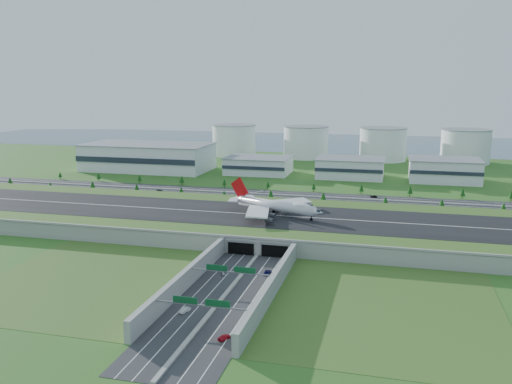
% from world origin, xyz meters
% --- Properties ---
extents(ground, '(1200.00, 1200.00, 0.00)m').
position_xyz_m(ground, '(0.00, 0.00, 0.00)').
color(ground, '#2A591C').
rests_on(ground, ground).
extents(airfield_deck, '(520.00, 100.00, 9.20)m').
position_xyz_m(airfield_deck, '(0.00, -0.09, 4.12)').
color(airfield_deck, gray).
rests_on(airfield_deck, ground).
extents(underpass_road, '(38.80, 120.40, 8.00)m').
position_xyz_m(underpass_road, '(0.00, -99.42, 3.43)').
color(underpass_road, '#28282B').
rests_on(underpass_road, ground).
extents(sign_gantry_near, '(38.70, 0.70, 9.80)m').
position_xyz_m(sign_gantry_near, '(0.00, -95.04, 6.95)').
color(sign_gantry_near, gray).
rests_on(sign_gantry_near, ground).
extents(sign_gantry_far, '(38.70, 0.70, 9.80)m').
position_xyz_m(sign_gantry_far, '(0.00, -130.04, 6.95)').
color(sign_gantry_far, gray).
rests_on(sign_gantry_far, ground).
extents(north_expressway, '(560.00, 36.00, 0.12)m').
position_xyz_m(north_expressway, '(0.00, 95.00, 0.06)').
color(north_expressway, '#28282B').
rests_on(north_expressway, ground).
extents(tree_row, '(502.99, 48.52, 8.14)m').
position_xyz_m(tree_row, '(16.78, 92.96, 4.58)').
color(tree_row, '#3D2819').
rests_on(tree_row, ground).
extents(hangar_west, '(120.00, 60.00, 25.00)m').
position_xyz_m(hangar_west, '(-170.00, 185.00, 12.50)').
color(hangar_west, silver).
rests_on(hangar_west, ground).
extents(hangar_mid_a, '(58.00, 42.00, 15.00)m').
position_xyz_m(hangar_mid_a, '(-60.00, 190.00, 7.50)').
color(hangar_mid_a, silver).
rests_on(hangar_mid_a, ground).
extents(hangar_mid_b, '(58.00, 42.00, 17.00)m').
position_xyz_m(hangar_mid_b, '(25.00, 190.00, 8.50)').
color(hangar_mid_b, silver).
rests_on(hangar_mid_b, ground).
extents(hangar_mid_c, '(58.00, 42.00, 19.00)m').
position_xyz_m(hangar_mid_c, '(105.00, 190.00, 9.50)').
color(hangar_mid_c, silver).
rests_on(hangar_mid_c, ground).
extents(fuel_tank_a, '(50.00, 50.00, 35.00)m').
position_xyz_m(fuel_tank_a, '(-120.00, 310.00, 17.50)').
color(fuel_tank_a, white).
rests_on(fuel_tank_a, ground).
extents(fuel_tank_b, '(50.00, 50.00, 35.00)m').
position_xyz_m(fuel_tank_b, '(-35.00, 310.00, 17.50)').
color(fuel_tank_b, white).
rests_on(fuel_tank_b, ground).
extents(fuel_tank_c, '(50.00, 50.00, 35.00)m').
position_xyz_m(fuel_tank_c, '(50.00, 310.00, 17.50)').
color(fuel_tank_c, white).
rests_on(fuel_tank_c, ground).
extents(fuel_tank_d, '(50.00, 50.00, 35.00)m').
position_xyz_m(fuel_tank_d, '(135.00, 310.00, 17.50)').
color(fuel_tank_d, white).
rests_on(fuel_tank_d, ground).
extents(bay_water, '(1200.00, 260.00, 0.06)m').
position_xyz_m(bay_water, '(0.00, 480.00, 0.03)').
color(bay_water, '#314D5F').
rests_on(bay_water, ground).
extents(boeing_747, '(60.74, 56.32, 19.76)m').
position_xyz_m(boeing_747, '(-2.87, 2.41, 13.62)').
color(boeing_747, silver).
rests_on(boeing_747, airfield_deck).
extents(car_0, '(3.02, 4.26, 1.35)m').
position_xyz_m(car_0, '(-8.06, -80.45, 0.79)').
color(car_0, '#9D9DA1').
rests_on(car_0, ground).
extents(car_1, '(3.29, 5.39, 1.68)m').
position_xyz_m(car_1, '(-9.52, -121.89, 0.96)').
color(car_1, silver).
rests_on(car_1, ground).
extents(car_2, '(2.91, 6.22, 1.72)m').
position_xyz_m(car_2, '(10.70, -74.62, 0.98)').
color(car_2, '#0E0D44').
rests_on(car_2, ground).
extents(car_3, '(3.92, 5.63, 1.51)m').
position_xyz_m(car_3, '(11.06, -138.86, 0.88)').
color(car_3, '#AF101F').
rests_on(car_3, ground).
extents(car_4, '(4.84, 2.74, 1.56)m').
position_xyz_m(car_4, '(-114.78, 88.14, 0.90)').
color(car_4, '#505054').
rests_on(car_4, ground).
extents(car_5, '(5.21, 1.89, 1.71)m').
position_xyz_m(car_5, '(49.37, 104.56, 0.97)').
color(car_5, black).
rests_on(car_5, ground).
extents(car_7, '(5.70, 2.75, 1.60)m').
position_xyz_m(car_7, '(-35.66, 101.48, 0.92)').
color(car_7, white).
rests_on(car_7, ground).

